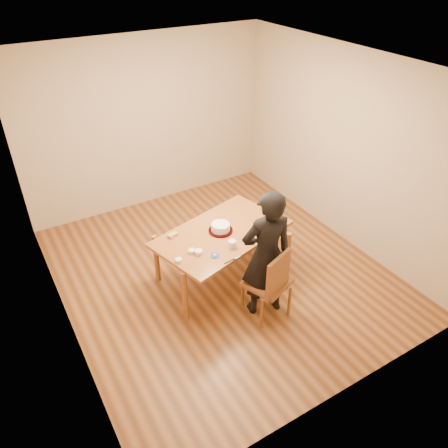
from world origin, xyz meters
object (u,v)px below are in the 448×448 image
dining_table (222,233)px  cake_plate (221,230)px  cake (221,227)px  person (266,255)px  dining_chair (267,282)px

dining_table → cake_plate: size_ratio=5.41×
dining_table → cake: (-0.00, 0.03, 0.08)m
cake → person: person is taller
dining_table → person: 0.75m
cake_plate → cake: cake is taller
dining_chair → cake_plate: 0.87m
dining_table → cake_plate: 0.04m
dining_chair → person: size_ratio=0.28×
dining_table → cake: size_ratio=7.00×
cake → person: (0.15, -0.76, 0.01)m
dining_chair → cake: size_ratio=1.99×
dining_chair → cake: bearing=80.4°
dining_table → person: size_ratio=1.00×
cake → cake_plate: bearing=-116.6°
dining_table → cake: 0.08m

